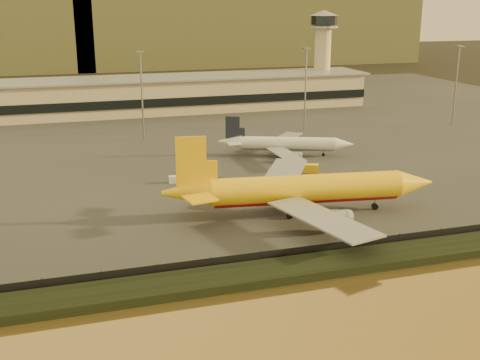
% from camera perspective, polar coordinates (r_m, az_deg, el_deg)
% --- Properties ---
extents(ground, '(900.00, 900.00, 0.00)m').
position_cam_1_polar(ground, '(106.41, 2.79, -4.96)').
color(ground, black).
rests_on(ground, ground).
extents(embankment, '(320.00, 7.00, 1.40)m').
position_cam_1_polar(embankment, '(91.66, 6.46, -8.25)').
color(embankment, black).
rests_on(embankment, ground).
extents(tarmac, '(320.00, 220.00, 0.20)m').
position_cam_1_polar(tarmac, '(194.90, -6.83, 4.93)').
color(tarmac, '#2D2D2D').
rests_on(tarmac, ground).
extents(perimeter_fence, '(300.00, 0.05, 2.20)m').
position_cam_1_polar(perimeter_fence, '(94.75, 5.50, -6.96)').
color(perimeter_fence, black).
rests_on(perimeter_fence, tarmac).
extents(terminal_building, '(202.00, 25.00, 12.60)m').
position_cam_1_polar(terminal_building, '(221.75, -12.09, 7.71)').
color(terminal_building, tan).
rests_on(terminal_building, tarmac).
extents(control_tower, '(11.20, 11.20, 35.50)m').
position_cam_1_polar(control_tower, '(247.59, 7.86, 12.40)').
color(control_tower, tan).
rests_on(control_tower, tarmac).
extents(apron_light_masts, '(152.20, 12.20, 25.40)m').
position_cam_1_polar(apron_light_masts, '(176.51, -0.92, 8.98)').
color(apron_light_masts, slate).
rests_on(apron_light_masts, tarmac).
extents(distant_hills, '(470.00, 160.00, 70.00)m').
position_cam_1_polar(distant_hills, '(433.15, -16.05, 14.94)').
color(distant_hills, brown).
rests_on(distant_hills, ground).
extents(dhl_cargo_jet, '(52.64, 51.09, 15.73)m').
position_cam_1_polar(dhl_cargo_jet, '(113.94, 5.85, -0.94)').
color(dhl_cargo_jet, yellow).
rests_on(dhl_cargo_jet, tarmac).
extents(white_narrowbody_jet, '(34.03, 32.17, 10.15)m').
position_cam_1_polar(white_narrowbody_jet, '(157.93, 4.34, 3.42)').
color(white_narrowbody_jet, silver).
rests_on(white_narrowbody_jet, tarmac).
extents(gse_vehicle_yellow, '(4.76, 3.52, 1.95)m').
position_cam_1_polar(gse_vehicle_yellow, '(143.00, 6.59, 1.11)').
color(gse_vehicle_yellow, yellow).
rests_on(gse_vehicle_yellow, tarmac).
extents(gse_vehicle_white, '(3.60, 2.01, 1.54)m').
position_cam_1_polar(gse_vehicle_white, '(134.67, -6.04, 0.07)').
color(gse_vehicle_white, silver).
rests_on(gse_vehicle_white, tarmac).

